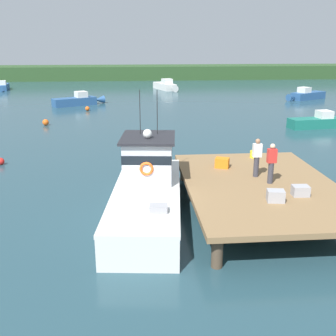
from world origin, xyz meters
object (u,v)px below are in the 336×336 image
(deckhand_by_the_boat, at_px, (271,163))
(moored_boat_off_the_point, at_px, (78,101))
(moored_boat_mid_harbor, at_px, (166,86))
(mooring_buoy_outer, at_px, (46,122))
(mooring_buoy_spare_mooring, at_px, (1,161))
(bait_bucket, at_px, (253,154))
(moored_boat_near_channel, at_px, (3,87))
(moored_boat_outer_mooring, at_px, (306,95))
(crate_single_far, at_px, (276,196))
(deckhand_further_back, at_px, (257,157))
(crate_stack_near_edge, at_px, (222,163))
(crate_single_by_cleat, at_px, (301,191))
(moored_boat_far_left, at_px, (319,122))
(main_fishing_boat, at_px, (148,189))
(mooring_buoy_inshore, at_px, (87,109))

(deckhand_by_the_boat, relative_size, moored_boat_off_the_point, 0.29)
(moored_boat_mid_harbor, distance_m, mooring_buoy_outer, 27.70)
(mooring_buoy_outer, bearing_deg, mooring_buoy_spare_mooring, -91.31)
(bait_bucket, height_order, moored_boat_near_channel, bait_bucket)
(moored_boat_off_the_point, bearing_deg, moored_boat_outer_mooring, 4.89)
(crate_single_far, xyz_separation_m, moored_boat_near_channel, (-23.47, 47.41, -0.94))
(moored_boat_mid_harbor, bearing_deg, moored_boat_off_the_point, -127.75)
(crate_single_far, relative_size, moored_boat_near_channel, 0.11)
(deckhand_further_back, bearing_deg, crate_stack_near_edge, 129.96)
(crate_single_by_cleat, relative_size, mooring_buoy_spare_mooring, 1.53)
(deckhand_by_the_boat, bearing_deg, moored_boat_outer_mooring, 64.60)
(moored_boat_off_the_point, xyz_separation_m, mooring_buoy_outer, (-1.28, -11.08, -0.25))
(deckhand_by_the_boat, distance_m, moored_boat_mid_harbor, 43.82)
(deckhand_further_back, relative_size, moored_boat_far_left, 0.30)
(crate_stack_near_edge, distance_m, moored_boat_far_left, 17.67)
(crate_stack_near_edge, xyz_separation_m, bait_bucket, (1.87, 1.48, -0.05))
(main_fishing_boat, relative_size, moored_boat_near_channel, 1.83)
(deckhand_further_back, height_order, moored_boat_far_left, deckhand_further_back)
(crate_single_far, bearing_deg, mooring_buoy_inshore, 108.80)
(main_fishing_boat, xyz_separation_m, deckhand_by_the_boat, (4.90, -0.30, 1.05))
(deckhand_further_back, height_order, mooring_buoy_outer, deckhand_further_back)
(crate_single_by_cleat, xyz_separation_m, moored_boat_far_left, (8.87, 17.47, -0.92))
(moored_boat_off_the_point, distance_m, moored_boat_outer_mooring, 26.74)
(moored_boat_near_channel, xyz_separation_m, mooring_buoy_inshore, (13.95, -19.45, -0.25))
(crate_stack_near_edge, xyz_separation_m, moored_boat_far_left, (11.00, 13.79, -0.95))
(crate_single_by_cleat, relative_size, moored_boat_outer_mooring, 0.11)
(main_fishing_boat, relative_size, moored_boat_outer_mooring, 1.75)
(bait_bucket, distance_m, mooring_buoy_spare_mooring, 13.91)
(mooring_buoy_spare_mooring, distance_m, mooring_buoy_outer, 11.22)
(crate_single_far, xyz_separation_m, mooring_buoy_inshore, (-9.52, 27.96, -1.19))
(deckhand_by_the_boat, height_order, moored_boat_mid_harbor, deckhand_by_the_boat)
(main_fishing_boat, relative_size, bait_bucket, 29.23)
(main_fishing_boat, xyz_separation_m, moored_boat_near_channel, (-19.02, 45.19, -0.54))
(crate_stack_near_edge, distance_m, moored_boat_near_channel, 48.74)
(moored_boat_near_channel, bearing_deg, bait_bucket, -59.79)
(moored_boat_off_the_point, distance_m, moored_boat_far_left, 25.08)
(deckhand_by_the_boat, height_order, moored_boat_off_the_point, deckhand_by_the_boat)
(crate_single_far, height_order, mooring_buoy_inshore, crate_single_far)
(bait_bucket, xyz_separation_m, mooring_buoy_spare_mooring, (-13.30, 3.91, -1.17))
(moored_boat_near_channel, height_order, mooring_buoy_outer, moored_boat_near_channel)
(main_fishing_boat, height_order, moored_boat_near_channel, main_fishing_boat)
(main_fishing_boat, height_order, crate_single_far, main_fishing_boat)
(crate_single_by_cleat, bearing_deg, moored_boat_outer_mooring, 66.50)
(moored_boat_near_channel, bearing_deg, moored_boat_off_the_point, -51.10)
(deckhand_by_the_boat, bearing_deg, mooring_buoy_spare_mooring, 149.44)
(deckhand_by_the_boat, distance_m, moored_boat_outer_mooring, 35.67)
(deckhand_further_back, xyz_separation_m, moored_boat_off_the_point, (-11.03, 29.04, -1.55))
(moored_boat_far_left, bearing_deg, crate_single_by_cleat, -116.91)
(crate_single_far, xyz_separation_m, deckhand_further_back, (0.12, 2.79, 0.65))
(mooring_buoy_inshore, bearing_deg, deckhand_further_back, -69.04)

